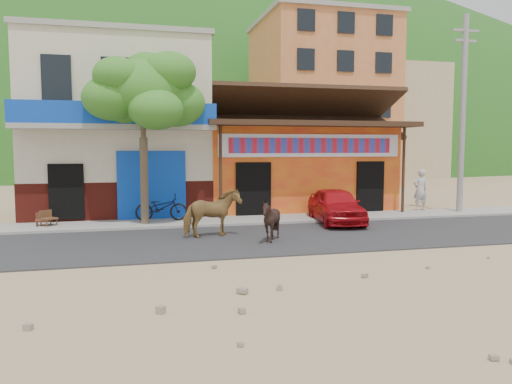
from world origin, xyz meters
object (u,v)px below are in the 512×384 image
Objects in this scene: tree at (143,137)px; cow_dark at (271,221)px; utility_pole at (463,114)px; scooter at (161,207)px; pedestrian at (420,190)px; cafe_chair_right at (48,211)px; cow_tan at (212,213)px; red_car at (336,205)px; cafe_chair_left at (41,214)px.

tree is 4.86× the size of cow_dark.
utility_pole is 12.70m from scooter.
tree is 3.43× the size of pedestrian.
scooter is (-12.20, 0.30, -3.51)m from utility_pole.
utility_pole is at bearing -40.35° from cafe_chair_right.
utility_pole reaches higher than cafe_chair_right.
cow_dark is (-9.33, -4.13, -3.46)m from utility_pole.
tree is at bearing 19.46° from cow_tan.
cow_tan is at bearing -70.74° from cafe_chair_right.
cow_tan reaches higher than red_car.
pedestrian reaches higher than cow_tan.
tree reaches higher than cafe_chair_right.
cow_tan is (1.93, -2.75, -2.35)m from tree.
cow_tan is at bearing 21.52° from pedestrian.
red_car is 10.27m from cafe_chair_left.
cow_tan is 3.52m from scooter.
pedestrian reaches higher than red_car.
utility_pole is at bearing 96.24° from cow_dark.
cow_dark is 7.89m from cafe_chair_right.
utility_pole is 8.20× the size of cafe_chair_right.
cow_dark is 8.10m from cafe_chair_left.
tree is at bearing 4.95° from pedestrian.
tree is 4.10m from cow_tan.
scooter is 10.81m from pedestrian.
red_car reaches higher than cafe_chair_left.
cow_tan reaches higher than cow_dark.
utility_pole is at bearing 19.11° from red_car.
utility_pole reaches higher than cafe_chair_left.
scooter is at bearing -3.58° from cafe_chair_left.
pedestrian is at bearing 103.73° from cow_dark.
cow_dark is at bearing -143.13° from cow_tan.
utility_pole reaches higher than tree.
tree is at bearing 133.98° from scooter.
cafe_chair_right is at bearing 179.64° from utility_pole.
cafe_chair_right is (-3.20, 0.30, -2.51)m from tree.
cafe_chair_left is (-10.18, 1.31, -0.15)m from red_car.
cow_tan is 1.40× the size of cow_dark.
cafe_chair_left is (-14.82, -0.59, -0.46)m from pedestrian.
utility_pole reaches higher than cow_dark.
tree reaches higher than cow_dark.
tree is at bearing 179.46° from red_car.
tree reaches higher than red_car.
cow_dark is 5.28m from scooter.
red_car is at bearing -8.42° from tree.
cow_tan is 0.99× the size of pedestrian.
cow_tan is at bearing -145.13° from cow_dark.
tree is at bearing -179.10° from utility_pole.
utility_pole reaches higher than pedestrian.
cafe_chair_right is at bearing -140.03° from cow_dark.
utility_pole is at bearing 154.00° from pedestrian.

